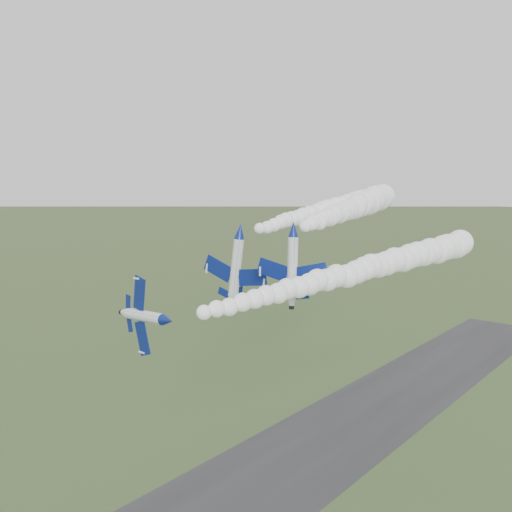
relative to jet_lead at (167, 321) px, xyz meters
The scene contains 7 objects.
runway 47.85m from the jet_lead, 105.79° to the left, with size 24.00×260.00×0.04m, color #2A2A2D.
jet_lead is the anchor object (origin of this frame).
smoke_trail_jet_lead 33.46m from the jet_lead, 80.73° to the left, with size 4.69×61.38×4.69m, color white, non-canonical shape.
jet_pair_left 28.42m from the jet_lead, 114.13° to the left, with size 11.71×13.99×3.60m.
smoke_trail_jet_pair_left 65.78m from the jet_lead, 105.54° to the left, with size 5.23×69.23×5.23m, color white, non-canonical shape.
jet_pair_right 26.17m from the jet_lead, 91.88° to the left, with size 10.82×12.58×3.15m.
smoke_trail_jet_pair_right 58.75m from the jet_lead, 99.94° to the left, with size 5.80×61.56×5.80m, color white, non-canonical shape.
Camera 1 is at (55.73, -42.97, 50.22)m, focal length 40.00 mm.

